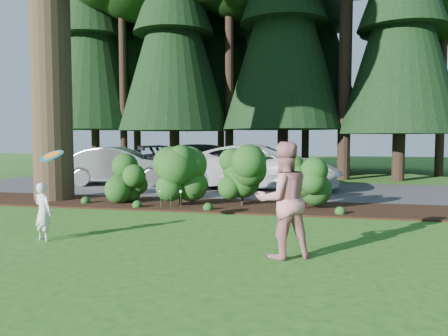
% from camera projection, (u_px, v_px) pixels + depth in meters
% --- Properties ---
extents(ground, '(80.00, 80.00, 0.00)m').
position_uv_depth(ground, '(149.00, 227.00, 9.90)').
color(ground, '#225117').
rests_on(ground, ground).
extents(mulch_bed, '(16.00, 2.50, 0.05)m').
position_uv_depth(mulch_bed, '(190.00, 205.00, 13.07)').
color(mulch_bed, black).
rests_on(mulch_bed, ground).
extents(driveway, '(22.00, 6.00, 0.03)m').
position_uv_depth(driveway, '(220.00, 189.00, 17.22)').
color(driveway, '#38383A').
rests_on(driveway, ground).
extents(shrub_row, '(6.53, 1.60, 1.61)m').
position_uv_depth(shrub_row, '(214.00, 179.00, 12.75)').
color(shrub_row, '#1E4816').
rests_on(shrub_row, ground).
extents(lily_cluster, '(0.69, 0.09, 0.57)m').
position_uv_depth(lily_cluster, '(171.00, 192.00, 12.27)').
color(lily_cluster, '#1E4816').
rests_on(lily_cluster, ground).
extents(tree_wall, '(25.66, 12.15, 17.09)m').
position_uv_depth(tree_wall, '(257.00, 8.00, 25.17)').
color(tree_wall, black).
rests_on(tree_wall, ground).
extents(car_silver_wagon, '(5.09, 2.65, 1.60)m').
position_uv_depth(car_silver_wagon, '(121.00, 166.00, 18.50)').
color(car_silver_wagon, silver).
rests_on(car_silver_wagon, driveway).
extents(car_white_suv, '(6.51, 3.51, 1.74)m').
position_uv_depth(car_white_suv, '(260.00, 167.00, 16.94)').
color(car_white_suv, silver).
rests_on(car_white_suv, driveway).
extents(car_dark_suv, '(6.23, 3.36, 1.71)m').
position_uv_depth(car_dark_suv, '(210.00, 165.00, 18.43)').
color(car_dark_suv, black).
rests_on(car_dark_suv, driveway).
extents(child, '(0.48, 0.39, 1.15)m').
position_uv_depth(child, '(43.00, 211.00, 8.62)').
color(child, silver).
rests_on(child, ground).
extents(adult, '(1.19, 1.09, 1.96)m').
position_uv_depth(adult, '(283.00, 200.00, 7.34)').
color(adult, '#AE1728').
rests_on(adult, ground).
extents(frisbee, '(0.49, 0.44, 0.27)m').
position_uv_depth(frisbee, '(52.00, 156.00, 8.73)').
color(frisbee, '#166D7D').
rests_on(frisbee, ground).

